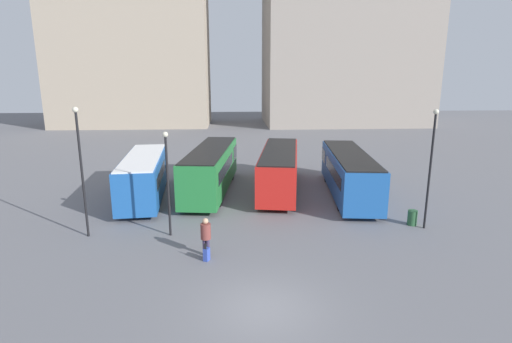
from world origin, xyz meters
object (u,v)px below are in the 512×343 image
lamp_post_1 (81,164)px  bus_3 (349,172)px  traveler (206,234)px  bus_0 (144,175)px  lamp_post_2 (431,161)px  suitcase (207,254)px  lamp_post_0 (167,176)px  bus_2 (279,168)px  trash_bin (412,218)px  bus_1 (211,168)px

lamp_post_1 → bus_3: bearing=22.7°
bus_3 → traveler: (-9.33, -9.20, -0.54)m
bus_0 → traveler: bus_0 is taller
lamp_post_2 → suitcase: bearing=-164.6°
lamp_post_0 → lamp_post_2: size_ratio=0.84×
bus_2 → trash_bin: size_ratio=13.19×
lamp_post_0 → lamp_post_1: (-4.25, 0.13, 0.64)m
suitcase → trash_bin: suitcase is taller
bus_2 → lamp_post_1: bearing=135.8°
traveler → suitcase: (0.05, -0.51, -0.78)m
bus_2 → bus_3: 4.91m
bus_2 → traveler: bearing=165.8°
traveler → lamp_post_2: lamp_post_2 is taller
traveler → lamp_post_2: bearing=-53.1°
lamp_post_2 → bus_1: bearing=146.3°
bus_0 → lamp_post_0: lamp_post_0 is taller
lamp_post_2 → bus_2: bearing=130.9°
bus_3 → traveler: bus_3 is taller
traveler → bus_0: bearing=50.7°
bus_0 → bus_3: size_ratio=0.85×
suitcase → lamp_post_1: bearing=87.0°
bus_1 → trash_bin: bearing=-116.0°
bus_3 → trash_bin: 6.40m
bus_1 → trash_bin: size_ratio=13.13×
lamp_post_2 → bus_0: bearing=158.2°
bus_2 → lamp_post_1: size_ratio=1.68×
bus_2 → lamp_post_1: 13.81m
suitcase → traveler: bearing=28.9°
suitcase → lamp_post_2: lamp_post_2 is taller
bus_2 → trash_bin: bearing=-129.9°
traveler → suitcase: size_ratio=2.13×
lamp_post_0 → traveler: bearing=-51.8°
lamp_post_1 → suitcase: bearing=-26.9°
traveler → lamp_post_2: (11.71, 2.70, 2.67)m
lamp_post_0 → lamp_post_2: 13.74m
suitcase → lamp_post_1: lamp_post_1 is taller
bus_0 → bus_3: 14.00m
traveler → lamp_post_1: (-6.26, 2.69, 2.77)m
bus_0 → bus_1: bearing=-77.2°
bus_2 → suitcase: size_ratio=13.03×
lamp_post_0 → suitcase: bearing=-56.2°
lamp_post_1 → lamp_post_2: 17.98m
bus_3 → lamp_post_0: size_ratio=2.07×
traveler → lamp_post_1: 7.36m
bus_0 → bus_2: size_ratio=0.86×
bus_1 → lamp_post_0: 8.44m
traveler → trash_bin: (11.25, 3.22, -0.66)m
bus_1 → lamp_post_1: lamp_post_1 is taller
bus_1 → lamp_post_2: lamp_post_2 is taller
bus_1 → trash_bin: (11.49, -7.45, -1.29)m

